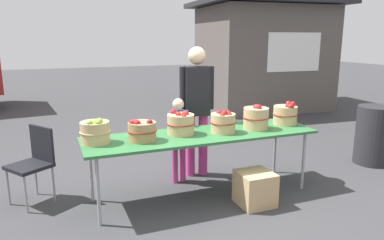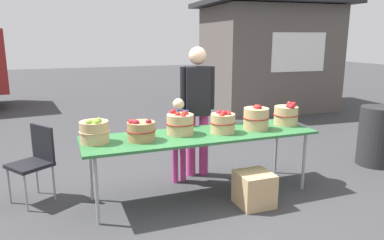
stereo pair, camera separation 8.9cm
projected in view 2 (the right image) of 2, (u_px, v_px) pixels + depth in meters
The scene contains 14 objects.
ground_plane at pixel (201, 194), 4.35m from camera, with size 40.00×40.00×0.00m, color #38383A.
market_table at pixel (201, 137), 4.19m from camera, with size 2.70×0.76×0.75m.
apple_basket_green_0 at pixel (94, 131), 3.80m from camera, with size 0.32×0.32×0.28m.
apple_basket_red_0 at pixel (141, 130), 3.89m from camera, with size 0.32×0.32×0.25m.
apple_basket_red_1 at pixel (180, 123), 4.14m from camera, with size 0.33×0.33×0.28m.
apple_basket_red_2 at pixel (223, 122), 4.21m from camera, with size 0.30×0.30×0.27m.
apple_basket_red_3 at pixel (256, 118), 4.37m from camera, with size 0.32×0.32×0.31m.
apple_basket_red_4 at pixel (286, 115), 4.60m from camera, with size 0.32×0.32×0.29m.
vendor_adult at pixel (197, 102), 4.76m from camera, with size 0.45×0.28×1.72m.
child_customer at pixel (179, 134), 4.59m from camera, with size 0.29×0.17×1.10m.
food_kiosk at pixel (267, 55), 9.57m from camera, with size 3.68×3.13×2.74m.
folding_chair at pixel (35, 158), 4.10m from camera, with size 0.56×0.56×0.86m.
trash_barrel at pixel (377, 136), 5.29m from camera, with size 0.52×0.52×0.86m, color #262628.
produce_crate at pixel (254, 189), 4.04m from camera, with size 0.38×0.38×0.38m, color tan.
Camera 2 is at (-1.52, -3.75, 1.83)m, focal length 33.98 mm.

